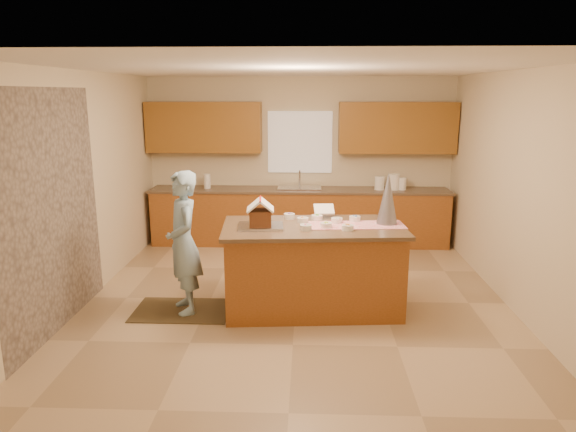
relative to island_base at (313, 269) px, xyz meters
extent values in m
plane|color=tan|center=(-0.20, 0.22, -0.47)|extent=(5.50, 5.50, 0.00)
plane|color=silver|center=(-0.20, 0.22, 2.23)|extent=(5.50, 5.50, 0.00)
plane|color=beige|center=(-0.20, 2.97, 0.88)|extent=(5.50, 5.50, 0.00)
plane|color=beige|center=(-0.20, -2.53, 0.88)|extent=(5.50, 5.50, 0.00)
plane|color=beige|center=(-2.70, 0.22, 0.88)|extent=(5.50, 5.50, 0.00)
plane|color=beige|center=(2.30, 0.22, 0.88)|extent=(5.50, 5.50, 0.00)
plane|color=gray|center=(-2.68, -0.58, 0.78)|extent=(0.00, 2.50, 2.50)
cube|color=white|center=(-0.20, 2.94, 1.18)|extent=(1.05, 0.03, 1.00)
cube|color=brown|center=(-0.20, 2.67, -0.03)|extent=(4.80, 0.60, 0.88)
cube|color=brown|center=(-0.20, 2.67, 0.43)|extent=(4.85, 0.63, 0.04)
cube|color=brown|center=(-1.75, 2.79, 1.43)|extent=(1.85, 0.35, 0.80)
cube|color=brown|center=(1.35, 2.79, 1.43)|extent=(1.85, 0.35, 0.80)
cube|color=silver|center=(-0.20, 2.67, 0.42)|extent=(0.70, 0.45, 0.12)
cylinder|color=silver|center=(-0.20, 2.85, 0.59)|extent=(0.03, 0.03, 0.28)
cube|color=brown|center=(0.00, 0.00, 0.00)|extent=(2.01, 1.12, 0.95)
cube|color=brown|center=(0.00, 0.00, 0.50)|extent=(2.10, 1.21, 0.04)
cube|color=red|center=(0.48, 0.04, 0.52)|extent=(1.10, 0.47, 0.01)
cube|color=silver|center=(-0.59, -0.10, 0.53)|extent=(0.52, 0.40, 0.03)
cube|color=white|center=(0.13, 0.42, 0.61)|extent=(0.25, 0.20, 0.10)
cone|color=#9FA0AB|center=(0.83, 0.12, 0.81)|extent=(0.25, 0.25, 0.59)
cube|color=black|center=(-1.50, -0.14, -0.47)|extent=(1.09, 0.71, 0.01)
imported|color=#8DB2C9|center=(-1.45, -0.14, 0.34)|extent=(0.59, 0.69, 1.61)
cylinder|color=white|center=(1.09, 2.67, 0.55)|extent=(0.16, 0.16, 0.22)
cylinder|color=white|center=(1.32, 2.67, 0.57)|extent=(0.18, 0.18, 0.26)
cylinder|color=white|center=(1.45, 2.67, 0.54)|extent=(0.14, 0.14, 0.20)
cylinder|color=white|center=(-1.71, 2.67, 0.56)|extent=(0.11, 0.11, 0.24)
cube|color=brown|center=(-0.59, -0.10, 0.63)|extent=(0.26, 0.28, 0.17)
cube|color=white|center=(-0.65, -0.11, 0.77)|extent=(0.18, 0.31, 0.14)
cube|color=white|center=(-0.52, -0.09, 0.77)|extent=(0.18, 0.31, 0.14)
cylinder|color=red|center=(-0.59, -0.10, 0.84)|extent=(0.05, 0.30, 0.02)
cylinder|color=pink|center=(-0.08, -0.19, 0.55)|extent=(0.13, 0.13, 0.06)
cylinder|color=#BDE424|center=(0.14, -0.09, 0.55)|extent=(0.13, 0.13, 0.06)
cylinder|color=orange|center=(0.37, -0.18, 0.55)|extent=(0.13, 0.13, 0.06)
cylinder|color=purple|center=(-0.28, 0.33, 0.55)|extent=(0.13, 0.13, 0.06)
cylinder|color=blue|center=(0.48, 0.23, 0.55)|extent=(0.13, 0.13, 0.06)
cylinder|color=silver|center=(0.27, 0.14, 0.55)|extent=(0.13, 0.13, 0.06)
cylinder|color=orange|center=(-0.12, 0.14, 0.55)|extent=(0.13, 0.13, 0.06)
cylinder|color=#4FB129|center=(0.05, 0.27, 0.55)|extent=(0.13, 0.13, 0.06)
camera|label=1|loc=(-0.07, -5.64, 1.97)|focal=32.38mm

